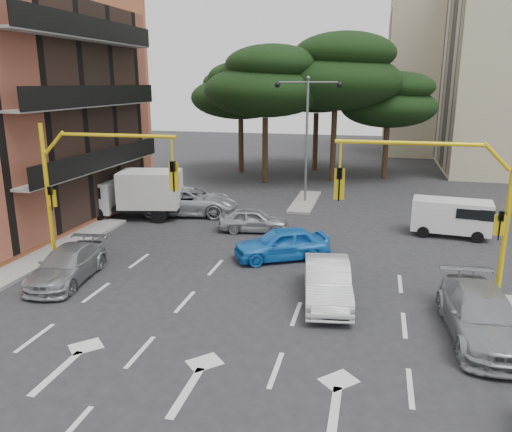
{
  "coord_description": "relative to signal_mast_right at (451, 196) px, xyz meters",
  "views": [
    {
      "loc": [
        4.29,
        -15.26,
        7.54
      ],
      "look_at": [
        -0.91,
        6.25,
        1.6
      ],
      "focal_mm": 35.0,
      "sensor_mm": 36.0,
      "label": 1
    }
  ],
  "objects": [
    {
      "name": "median_strip",
      "position": [
        -6.8,
        14.01,
        -3.81
      ],
      "size": [
        1.4,
        6.0,
        0.15
      ],
      "primitive_type": "cube",
      "color": "gray",
      "rests_on": "ground"
    },
    {
      "name": "car_white_hatch",
      "position": [
        -3.92,
        -0.71,
        -3.15
      ],
      "size": [
        2.19,
        4.62,
        1.46
      ],
      "primitive_type": "imported",
      "rotation": [
        0.0,
        0.0,
        0.15
      ],
      "color": "silver",
      "rests_on": "ground"
    },
    {
      "name": "car_silver_cross_b",
      "position": [
        -8.5,
        7.01,
        -3.27
      ],
      "size": [
        3.82,
        2.05,
        1.23
      ],
      "primitive_type": "imported",
      "rotation": [
        0.0,
        0.0,
        1.74
      ],
      "color": "#A3A6AC",
      "rests_on": "ground"
    },
    {
      "name": "ground",
      "position": [
        -6.8,
        -1.99,
        -3.88
      ],
      "size": [
        120.0,
        120.0,
        0.0
      ],
      "primitive_type": "plane",
      "color": "#28282B",
      "rests_on": "ground"
    },
    {
      "name": "signal_mast_left",
      "position": [
        -13.61,
        0.0,
        0.0
      ],
      "size": [
        5.79,
        0.37,
        6.0
      ],
      "color": "yellow",
      "rests_on": "ground"
    },
    {
      "name": "pine_right",
      "position": [
        -1.75,
        23.96,
        2.33
      ],
      "size": [
        7.49,
        7.49,
        8.37
      ],
      "color": "#382616",
      "rests_on": "ground"
    },
    {
      "name": "van_white",
      "position": [
        1.35,
        8.63,
        -2.94
      ],
      "size": [
        3.93,
        2.12,
        1.88
      ],
      "primitive_type": null,
      "rotation": [
        0.0,
        0.0,
        -1.68
      ],
      "color": "silver",
      "rests_on": "ground"
    },
    {
      "name": "pine_back",
      "position": [
        -7.75,
        26.96,
        3.72
      ],
      "size": [
        9.15,
        9.15,
        10.23
      ],
      "color": "#382616",
      "rests_on": "ground"
    },
    {
      "name": "apartment_beige_far",
      "position": [
        6.15,
        42.01,
        4.47
      ],
      "size": [
        16.2,
        12.15,
        16.7
      ],
      "color": "#C2B991",
      "rests_on": "ground"
    },
    {
      "name": "signal_mast_right",
      "position": [
        0.0,
        0.0,
        0.0
      ],
      "size": [
        5.79,
        0.37,
        6.0
      ],
      "color": "yellow",
      "rests_on": "ground"
    },
    {
      "name": "street_lamp_center",
      "position": [
        -6.8,
        14.01,
        1.54
      ],
      "size": [
        4.16,
        0.36,
        7.77
      ],
      "color": "slate",
      "rests_on": "median_strip"
    },
    {
      "name": "pine_left_near",
      "position": [
        -10.75,
        19.96,
        3.72
      ],
      "size": [
        9.15,
        9.15,
        10.23
      ],
      "color": "#382616",
      "rests_on": "ground"
    },
    {
      "name": "car_silver_parked",
      "position": [
        0.9,
        -2.25,
        -3.15
      ],
      "size": [
        2.38,
        5.16,
        1.46
      ],
      "primitive_type": "imported",
      "rotation": [
        0.0,
        0.0,
        0.07
      ],
      "color": "#94979B",
      "rests_on": "ground"
    },
    {
      "name": "car_silver_wagon",
      "position": [
        -13.99,
        -1.19,
        -3.24
      ],
      "size": [
        2.36,
        4.65,
        1.29
      ],
      "primitive_type": "imported",
      "rotation": [
        0.0,
        0.0,
        0.13
      ],
      "color": "#929499",
      "rests_on": "ground"
    },
    {
      "name": "box_truck_a",
      "position": [
        -15.8,
        8.01,
        -2.52
      ],
      "size": [
        5.92,
        3.46,
        2.73
      ],
      "primitive_type": null,
      "rotation": [
        0.0,
        0.0,
        1.78
      ],
      "color": "silver",
      "rests_on": "ground"
    },
    {
      "name": "car_silver_cross_a",
      "position": [
        -13.02,
        9.51,
        -3.1
      ],
      "size": [
        6.03,
        3.57,
        1.57
      ],
      "primitive_type": "imported",
      "rotation": [
        0.0,
        0.0,
        1.75
      ],
      "color": "#AFB1B7",
      "rests_on": "ground"
    },
    {
      "name": "pine_center",
      "position": [
        -5.75,
        21.96,
        4.41
      ],
      "size": [
        9.98,
        9.98,
        11.16
      ],
      "color": "#382616",
      "rests_on": "ground"
    },
    {
      "name": "car_blue_compact",
      "position": [
        -6.3,
        3.21,
        -3.17
      ],
      "size": [
        4.48,
        3.43,
        1.42
      ],
      "primitive_type": "imported",
      "rotation": [
        0.0,
        0.0,
        -1.09
      ],
      "color": "blue",
      "rests_on": "ground"
    },
    {
      "name": "pine_left_far",
      "position": [
        -13.75,
        23.96,
        3.03
      ],
      "size": [
        8.32,
        8.32,
        9.3
      ],
      "color": "#382616",
      "rests_on": "ground"
    }
  ]
}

